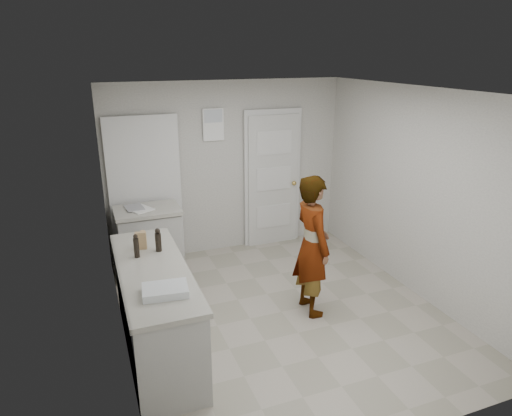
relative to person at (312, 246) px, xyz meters
name	(u,v)px	position (x,y,z in m)	size (l,w,h in m)	color
ground	(281,312)	(-0.33, 0.06, -0.81)	(4.00, 4.00, 0.00)	gray
room_shell	(217,185)	(-0.50, 2.01, 0.21)	(4.00, 4.00, 4.00)	#A3A09A
main_counter	(156,313)	(-1.78, -0.14, -0.39)	(0.64, 1.96, 0.93)	#B9BAB5
side_counter	(150,244)	(-1.58, 1.61, -0.39)	(0.84, 0.61, 0.93)	#B9BAB5
person	(312,246)	(0.00, 0.00, 0.00)	(0.59, 0.39, 1.63)	silver
cake_mix_box	(141,241)	(-1.82, 0.34, 0.20)	(0.11, 0.05, 0.18)	#AB8355
spice_jar	(143,234)	(-1.76, 0.64, 0.15)	(0.05, 0.05, 0.08)	tan
oil_cruet_a	(158,240)	(-1.66, 0.22, 0.23)	(0.06, 0.06, 0.25)	black
oil_cruet_b	(136,246)	(-1.89, 0.15, 0.23)	(0.05, 0.05, 0.25)	black
baking_dish	(165,291)	(-1.76, -0.68, 0.14)	(0.41, 0.31, 0.07)	silver
egg_bowl	(157,295)	(-1.83, -0.71, 0.14)	(0.13, 0.13, 0.05)	silver
papers	(140,209)	(-1.67, 1.62, 0.12)	(0.26, 0.33, 0.01)	white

